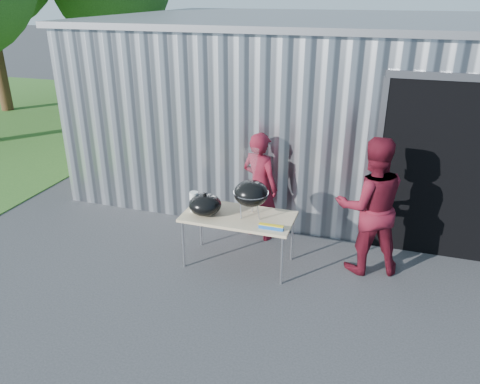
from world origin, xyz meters
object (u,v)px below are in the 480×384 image
(kettle_grill, at_px, (251,188))
(person_cook, at_px, (260,186))
(person_bystander, at_px, (370,206))
(folding_table, at_px, (238,218))

(kettle_grill, bearing_deg, person_cook, 97.68)
(kettle_grill, bearing_deg, person_bystander, 14.82)
(person_cook, height_order, person_bystander, person_bystander)
(folding_table, height_order, person_bystander, person_bystander)
(folding_table, relative_size, person_cook, 0.89)
(kettle_grill, distance_m, person_cook, 0.92)
(kettle_grill, relative_size, person_bystander, 0.50)
(kettle_grill, xyz_separation_m, person_cook, (-0.12, 0.85, -0.33))
(folding_table, xyz_separation_m, kettle_grill, (0.17, 0.01, 0.46))
(person_cook, bearing_deg, person_bystander, -173.45)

